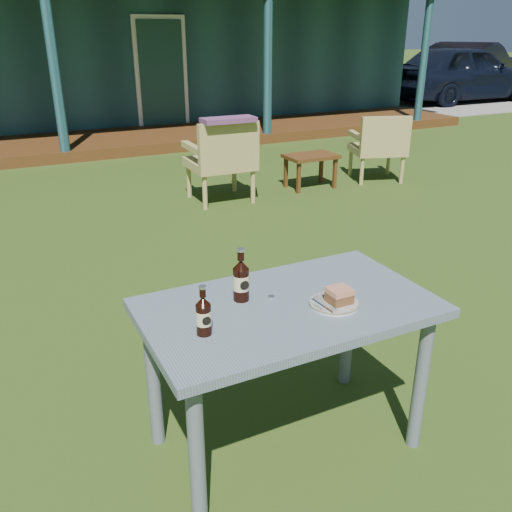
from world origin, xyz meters
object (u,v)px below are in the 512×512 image
car_far (470,68)px  armchair_right (380,144)px  cola_bottle_near (241,280)px  side_table (311,160)px  armchair_left (223,157)px  plate (334,303)px  cake_slice (339,295)px  cola_bottle_far (204,315)px  cafe_table (288,325)px  car_near (463,73)px

car_far → armchair_right: car_far is taller
cola_bottle_near → side_table: cola_bottle_near is taller
armchair_left → side_table: armchair_left is taller
cola_bottle_near → plate: bearing=-33.6°
cake_slice → cola_bottle_far: (-0.57, 0.03, 0.03)m
cafe_table → side_table: 4.41m
plate → armchair_left: armchair_left is taller
car_near → cake_slice: bearing=132.3°
plate → side_table: plate is taller
car_far → cafe_table: bearing=109.7°
car_far → car_near: bearing=107.7°
armchair_left → cafe_table: bearing=-109.1°
plate → armchair_right: (3.17, 3.67, -0.27)m
cake_slice → armchair_right: armchair_right is taller
cake_slice → armchair_right: size_ratio=0.11×
car_near → cola_bottle_near: (-10.51, -8.97, 0.09)m
armchair_left → cake_slice: bearing=-106.1°
cafe_table → armchair_left: bearing=70.9°
car_near → side_table: bearing=124.4°
car_near → armchair_left: bearing=121.3°
car_far → armchair_left: 12.91m
cake_slice → cola_bottle_far: cola_bottle_far is taller
car_near → car_far: same height
cola_bottle_near → cola_bottle_far: 0.30m
cola_bottle_far → side_table: bearing=53.2°
cola_bottle_far → cake_slice: bearing=-3.4°
car_near → armchair_right: 8.93m
cake_slice → cola_bottle_far: bearing=176.6°
armchair_left → armchair_right: 2.09m
car_far → armchair_right: size_ratio=5.34×
cafe_table → side_table: cafe_table is taller
car_near → cafe_table: size_ratio=3.52×
car_near → armchair_left: size_ratio=4.74×
car_near → cafe_table: car_near is taller
plate → cake_slice: size_ratio=2.22×
cake_slice → side_table: size_ratio=0.15×
cola_bottle_far → car_far: bearing=40.2°
cola_bottle_far → cola_bottle_near: bearing=38.2°
cola_bottle_far → plate: bearing=-2.5°
cola_bottle_far → armchair_right: 5.23m
cafe_table → cake_slice: size_ratio=13.04×
cafe_table → side_table: size_ratio=2.00×
cafe_table → armchair_right: (3.33, 3.57, -0.16)m
cafe_table → cake_slice: 0.25m
side_table → armchair_left: bearing=-176.0°
armchair_right → side_table: bearing=173.3°
plate → cola_bottle_near: cola_bottle_near is taller
car_far → armchair_left: bearing=101.2°
cake_slice → armchair_right: (3.16, 3.68, -0.31)m
cola_bottle_near → cafe_table: bearing=-36.9°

